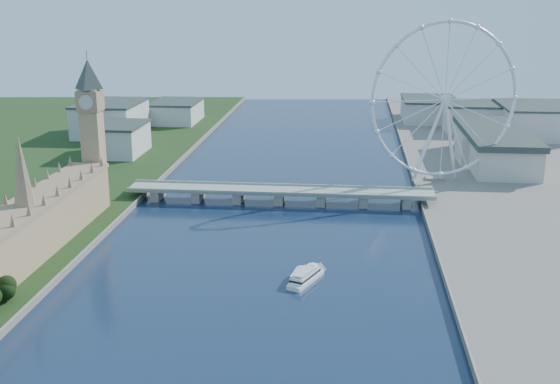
# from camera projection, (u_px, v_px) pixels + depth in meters

# --- Properties ---
(parliament_range) EXTENTS (24.00, 200.00, 70.00)m
(parliament_range) POSITION_uv_depth(u_px,v_px,m) (28.00, 230.00, 389.95)
(parliament_range) COLOR tan
(parliament_range) RESTS_ON ground
(big_ben) EXTENTS (20.02, 20.02, 110.00)m
(big_ben) POSITION_uv_depth(u_px,v_px,m) (91.00, 113.00, 480.20)
(big_ben) COLOR tan
(big_ben) RESTS_ON ground
(westminster_bridge) EXTENTS (220.00, 22.00, 9.50)m
(westminster_bridge) POSITION_uv_depth(u_px,v_px,m) (280.00, 193.00, 505.21)
(westminster_bridge) COLOR gray
(westminster_bridge) RESTS_ON ground
(london_eye) EXTENTS (113.60, 39.12, 124.30)m
(london_eye) POSITION_uv_depth(u_px,v_px,m) (445.00, 101.00, 529.69)
(london_eye) COLOR silver
(london_eye) RESTS_ON ground
(county_hall) EXTENTS (54.00, 144.00, 35.00)m
(county_hall) POSITION_uv_depth(u_px,v_px,m) (493.00, 166.00, 614.50)
(county_hall) COLOR beige
(county_hall) RESTS_ON ground
(city_skyline) EXTENTS (505.00, 280.00, 32.00)m
(city_skyline) POSITION_uv_depth(u_px,v_px,m) (341.00, 119.00, 747.53)
(city_skyline) COLOR beige
(city_skyline) RESTS_ON ground
(tour_boat_near) EXTENTS (10.94, 26.34, 5.62)m
(tour_boat_near) POSITION_uv_depth(u_px,v_px,m) (298.00, 281.00, 368.17)
(tour_boat_near) COLOR silver
(tour_boat_near) RESTS_ON ground
(tour_boat_far) EXTENTS (19.94, 32.31, 7.02)m
(tour_boat_far) POSITION_uv_depth(u_px,v_px,m) (306.00, 282.00, 367.20)
(tour_boat_far) COLOR white
(tour_boat_far) RESTS_ON ground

